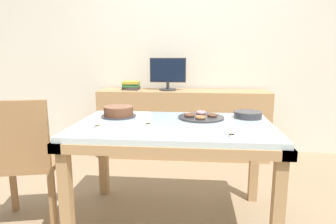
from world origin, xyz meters
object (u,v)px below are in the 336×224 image
at_px(book_stack, 131,85).
at_px(pastry_platter, 201,117).
at_px(tealight_right_edge, 148,124).
at_px(computer_monitor, 168,74).
at_px(tealight_left_edge, 231,135).
at_px(chair, 25,158).
at_px(cake_chocolate_round, 119,112).
at_px(plate_stack, 248,115).
at_px(tealight_centre, 97,127).

height_order(book_stack, pastry_platter, book_stack).
bearing_deg(tealight_right_edge, pastry_platter, 37.48).
bearing_deg(computer_monitor, tealight_left_edge, -72.80).
relative_size(chair, computer_monitor, 2.22).
relative_size(chair, book_stack, 4.51).
relative_size(computer_monitor, cake_chocolate_round, 1.58).
distance_m(cake_chocolate_round, pastry_platter, 0.64).
height_order(plate_stack, tealight_centre, plate_stack).
distance_m(tealight_right_edge, tealight_left_edge, 0.58).
distance_m(computer_monitor, tealight_centre, 1.69).
relative_size(cake_chocolate_round, pastry_platter, 0.77).
xyz_separation_m(computer_monitor, tealight_right_edge, (0.02, -1.55, -0.24)).
relative_size(chair, tealight_left_edge, 23.50).
xyz_separation_m(cake_chocolate_round, plate_stack, (1.00, 0.06, -0.01)).
relative_size(computer_monitor, tealight_left_edge, 10.60).
bearing_deg(tealight_centre, tealight_left_edge, -8.72).
distance_m(chair, cake_chocolate_round, 0.73).
bearing_deg(plate_stack, tealight_centre, -157.84).
bearing_deg(chair, cake_chocolate_round, 34.53).
bearing_deg(book_stack, tealight_centre, -85.38).
height_order(chair, plate_stack, chair).
xyz_separation_m(chair, tealight_centre, (0.52, 0.02, 0.23)).
bearing_deg(computer_monitor, book_stack, 179.82).
bearing_deg(chair, tealight_right_edge, 7.94).
distance_m(pastry_platter, plate_stack, 0.36).
bearing_deg(tealight_centre, pastry_platter, 28.68).
xyz_separation_m(pastry_platter, tealight_centre, (-0.69, -0.38, -0.00)).
xyz_separation_m(tealight_right_edge, tealight_centre, (-0.33, -0.10, 0.00)).
distance_m(pastry_platter, tealight_centre, 0.78).
xyz_separation_m(computer_monitor, book_stack, (-0.44, 0.00, -0.14)).
bearing_deg(cake_chocolate_round, tealight_left_edge, -31.69).
xyz_separation_m(pastry_platter, plate_stack, (0.36, 0.05, 0.01)).
bearing_deg(computer_monitor, pastry_platter, -73.51).
xyz_separation_m(book_stack, plate_stack, (1.18, -1.23, -0.09)).
bearing_deg(plate_stack, cake_chocolate_round, -176.81).
distance_m(cake_chocolate_round, tealight_centre, 0.37).
bearing_deg(tealight_centre, plate_stack, 22.16).
xyz_separation_m(computer_monitor, tealight_centre, (-0.31, -1.65, -0.24)).
bearing_deg(book_stack, tealight_left_edge, -60.86).
height_order(pastry_platter, tealight_centre, pastry_platter).
relative_size(chair, cake_chocolate_round, 3.50).
height_order(computer_monitor, book_stack, computer_monitor).
height_order(chair, pastry_platter, chair).
xyz_separation_m(pastry_platter, tealight_right_edge, (-0.36, -0.28, -0.00)).
relative_size(chair, plate_stack, 4.48).
bearing_deg(cake_chocolate_round, tealight_right_edge, -44.30).
relative_size(chair, tealight_right_edge, 23.50).
xyz_separation_m(chair, plate_stack, (1.56, 0.44, 0.24)).
height_order(book_stack, tealight_right_edge, book_stack).
height_order(cake_chocolate_round, plate_stack, cake_chocolate_round).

